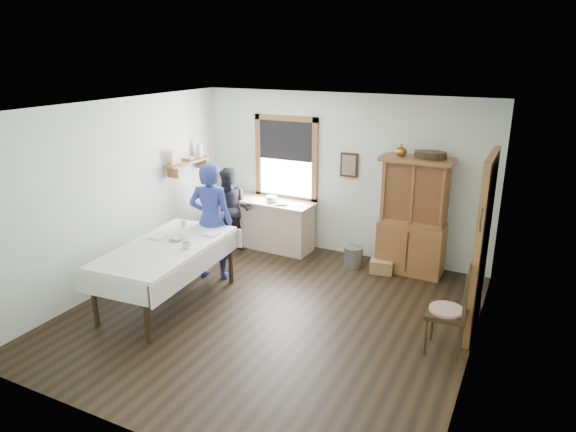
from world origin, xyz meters
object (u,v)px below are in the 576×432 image
(work_counter, at_px, (272,224))
(spindle_chair, at_px, (448,309))
(wicker_basket, at_px, (381,266))
(figure_dark, at_px, (231,213))
(china_hutch, at_px, (413,217))
(woman_blue, at_px, (211,226))
(dining_table, at_px, (168,274))
(pail, at_px, (353,256))

(work_counter, bearing_deg, spindle_chair, -28.09)
(wicker_basket, xyz_separation_m, figure_dark, (-2.63, -0.20, 0.57))
(china_hutch, distance_m, spindle_chair, 2.27)
(wicker_basket, xyz_separation_m, woman_blue, (-2.28, -1.29, 0.73))
(dining_table, bearing_deg, work_counter, 83.30)
(pail, distance_m, woman_blue, 2.34)
(pail, relative_size, wicker_basket, 0.93)
(work_counter, xyz_separation_m, woman_blue, (-0.23, -1.49, 0.41))
(work_counter, xyz_separation_m, dining_table, (-0.29, -2.47, -0.01))
(wicker_basket, relative_size, woman_blue, 0.21)
(woman_blue, bearing_deg, wicker_basket, -166.49)
(dining_table, relative_size, wicker_basket, 6.01)
(pail, height_order, figure_dark, figure_dark)
(woman_blue, bearing_deg, china_hutch, -166.07)
(pail, height_order, woman_blue, woman_blue)
(work_counter, height_order, spindle_chair, spindle_chair)
(pail, xyz_separation_m, wicker_basket, (0.49, -0.05, -0.06))
(work_counter, height_order, dining_table, work_counter)
(spindle_chair, xyz_separation_m, woman_blue, (-3.57, 0.51, 0.30))
(pail, relative_size, woman_blue, 0.20)
(work_counter, height_order, wicker_basket, work_counter)
(pail, height_order, wicker_basket, pail)
(dining_table, height_order, wicker_basket, dining_table)
(china_hutch, bearing_deg, dining_table, -136.15)
(dining_table, distance_m, pail, 2.99)
(spindle_chair, xyz_separation_m, wicker_basket, (-1.28, 1.81, -0.43))
(pail, distance_m, figure_dark, 2.22)
(dining_table, bearing_deg, spindle_chair, 7.30)
(work_counter, bearing_deg, pail, -2.45)
(china_hutch, height_order, wicker_basket, china_hutch)
(wicker_basket, distance_m, woman_blue, 2.72)
(pail, bearing_deg, china_hutch, 12.29)
(figure_dark, bearing_deg, woman_blue, -86.24)
(woman_blue, bearing_deg, spindle_chair, 155.82)
(work_counter, bearing_deg, china_hutch, 3.83)
(dining_table, height_order, figure_dark, figure_dark)
(china_hutch, xyz_separation_m, spindle_chair, (0.91, -2.04, -0.38))
(work_counter, relative_size, china_hutch, 0.82)
(spindle_chair, relative_size, wicker_basket, 3.05)
(spindle_chair, height_order, pail, spindle_chair)
(dining_table, xyz_separation_m, figure_dark, (-0.29, 2.08, 0.25))
(dining_table, relative_size, pail, 6.44)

